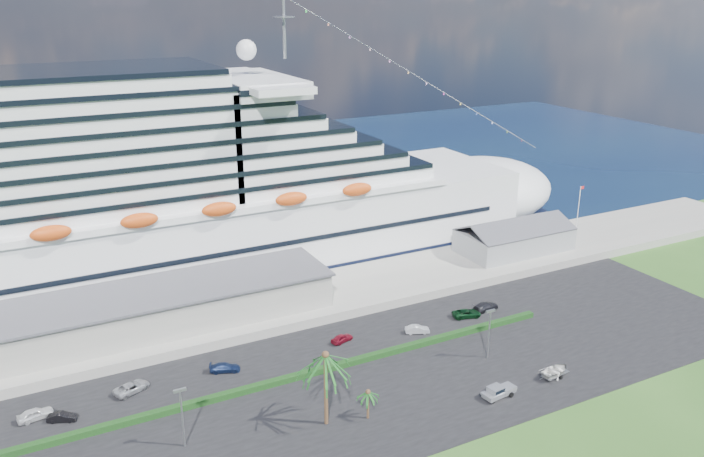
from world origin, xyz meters
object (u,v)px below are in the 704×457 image
cruise_ship (136,201)px  boat_trailer (555,371)px  parked_car_3 (225,367)px  pickup_truck (499,391)px

cruise_ship → boat_trailer: cruise_ship is taller
cruise_ship → boat_trailer: size_ratio=32.32×
parked_car_3 → pickup_truck: (32.35, -24.71, 0.33)m
parked_car_3 → pickup_truck: pickup_truck is taller
parked_car_3 → boat_trailer: bearing=-99.2°
boat_trailer → pickup_truck: bearing=-178.2°
cruise_ship → parked_car_3: bearing=-85.0°
pickup_truck → cruise_ship: bearing=118.7°
cruise_ship → boat_trailer: (46.90, -65.29, -15.48)m
pickup_truck → boat_trailer: 10.98m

